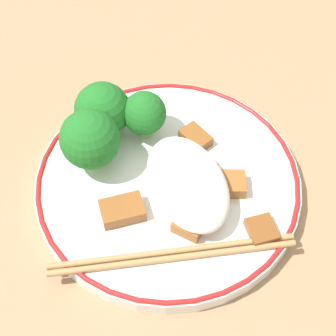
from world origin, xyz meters
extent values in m
plane|color=#9E7A56|center=(0.00, 0.00, 0.00)|extent=(3.00, 3.00, 0.00)
cylinder|color=white|center=(0.00, 0.00, 0.01)|extent=(0.26, 0.26, 0.02)
torus|color=red|center=(0.00, 0.00, 0.02)|extent=(0.25, 0.25, 0.00)
ellipsoid|color=white|center=(-0.02, -0.01, 0.03)|extent=(0.11, 0.07, 0.04)
cylinder|color=#7FB756|center=(0.06, 0.00, 0.02)|extent=(0.01, 0.01, 0.01)
sphere|color=#1E6B23|center=(0.06, 0.00, 0.05)|extent=(0.04, 0.04, 0.04)
cylinder|color=#7FB756|center=(0.08, 0.04, 0.02)|extent=(0.02, 0.02, 0.01)
sphere|color=#1E6B23|center=(0.08, 0.04, 0.05)|extent=(0.06, 0.06, 0.06)
cylinder|color=#7FB756|center=(0.05, 0.06, 0.02)|extent=(0.02, 0.02, 0.02)
sphere|color=#1E6B23|center=(0.05, 0.06, 0.05)|extent=(0.06, 0.06, 0.06)
cube|color=brown|center=(-0.02, 0.05, 0.02)|extent=(0.03, 0.04, 0.01)
cube|color=#995B28|center=(-0.05, 0.00, 0.02)|extent=(0.04, 0.04, 0.01)
cube|color=#995B28|center=(-0.03, -0.05, 0.02)|extent=(0.03, 0.03, 0.01)
cube|color=brown|center=(0.03, -0.04, 0.02)|extent=(0.04, 0.03, 0.01)
cube|color=brown|center=(-0.08, -0.06, 0.02)|extent=(0.03, 0.03, 0.01)
cube|color=#995B28|center=(0.00, -0.03, 0.02)|extent=(0.03, 0.03, 0.01)
cylinder|color=#AD8451|center=(-0.08, 0.03, 0.02)|extent=(0.06, 0.21, 0.01)
cylinder|color=#AD8451|center=(-0.07, 0.03, 0.02)|extent=(0.06, 0.21, 0.01)
camera|label=1|loc=(-0.28, 0.11, 0.46)|focal=60.00mm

